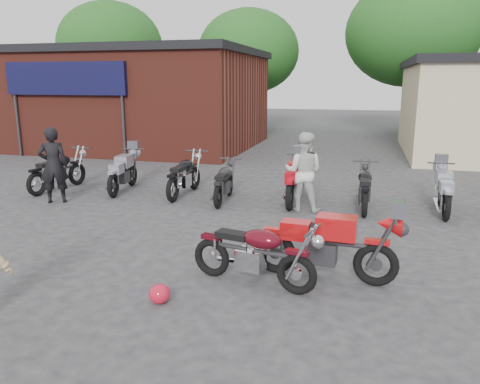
% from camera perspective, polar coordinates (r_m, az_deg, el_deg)
% --- Properties ---
extents(ground, '(90.00, 90.00, 0.00)m').
position_cam_1_polar(ground, '(6.63, -3.35, -12.59)').
color(ground, '#2D2D2F').
extents(brick_building, '(12.00, 8.00, 4.00)m').
position_cam_1_polar(brick_building, '(22.49, -14.25, 10.66)').
color(brick_building, maroon).
rests_on(brick_building, ground).
extents(tree_0, '(6.56, 6.56, 8.20)m').
position_cam_1_polar(tree_0, '(31.92, -15.41, 15.05)').
color(tree_0, '#124517').
rests_on(tree_0, ground).
extents(tree_1, '(5.92, 5.92, 7.40)m').
position_cam_1_polar(tree_1, '(28.51, 1.04, 14.96)').
color(tree_1, '#124517').
rests_on(tree_1, ground).
extents(tree_2, '(7.04, 7.04, 8.80)m').
position_cam_1_polar(tree_2, '(27.77, 20.10, 15.68)').
color(tree_2, '#124517').
rests_on(tree_2, ground).
extents(vintage_motorcycle, '(1.97, 1.01, 1.09)m').
position_cam_1_polar(vintage_motorcycle, '(6.75, 1.82, -7.05)').
color(vintage_motorcycle, '#510A15').
rests_on(vintage_motorcycle, ground).
extents(sportbike, '(2.11, 0.82, 1.20)m').
position_cam_1_polar(sportbike, '(7.04, 10.61, -5.96)').
color(sportbike, red).
rests_on(sportbike, ground).
extents(helmet, '(0.35, 0.35, 0.27)m').
position_cam_1_polar(helmet, '(6.48, -9.77, -12.13)').
color(helmet, red).
rests_on(helmet, ground).
extents(person_dark, '(0.80, 0.72, 1.85)m').
position_cam_1_polar(person_dark, '(12.16, -21.79, 3.05)').
color(person_dark, black).
rests_on(person_dark, ground).
extents(person_light, '(0.92, 0.74, 1.80)m').
position_cam_1_polar(person_light, '(10.67, 7.75, 2.44)').
color(person_light, silver).
rests_on(person_light, ground).
extents(row_bike_0, '(0.96, 2.11, 1.18)m').
position_cam_1_polar(row_bike_0, '(13.61, -21.28, 2.67)').
color(row_bike_0, black).
rests_on(row_bike_0, ground).
extents(row_bike_1, '(0.95, 2.06, 1.15)m').
position_cam_1_polar(row_bike_1, '(12.94, -14.07, 2.61)').
color(row_bike_1, gray).
rests_on(row_bike_1, ground).
extents(row_bike_2, '(0.70, 2.03, 1.17)m').
position_cam_1_polar(row_bike_2, '(12.17, -6.78, 2.30)').
color(row_bike_2, black).
rests_on(row_bike_2, ground).
extents(row_bike_3, '(0.75, 1.87, 1.06)m').
position_cam_1_polar(row_bike_3, '(11.49, -1.95, 1.44)').
color(row_bike_3, black).
rests_on(row_bike_3, ground).
extents(row_bike_4, '(0.72, 2.05, 1.18)m').
position_cam_1_polar(row_bike_4, '(11.43, 6.63, 1.61)').
color(row_bike_4, red).
rests_on(row_bike_4, ground).
extents(row_bike_5, '(0.68, 1.92, 1.11)m').
position_cam_1_polar(row_bike_5, '(11.16, 14.98, 0.77)').
color(row_bike_5, black).
rests_on(row_bike_5, ground).
extents(row_bike_6, '(0.69, 1.94, 1.12)m').
position_cam_1_polar(row_bike_6, '(11.44, 23.57, 0.41)').
color(row_bike_6, gray).
rests_on(row_bike_6, ground).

